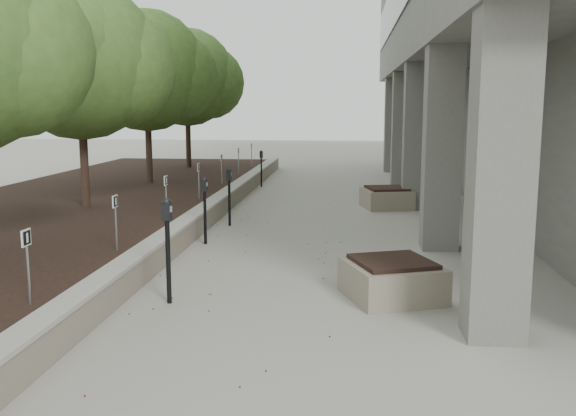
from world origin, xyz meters
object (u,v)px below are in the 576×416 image
at_px(crabapple_tree_5, 187,98).
at_px(parking_meter_5, 261,169).
at_px(parking_meter_2, 168,251).
at_px(planter_front, 392,279).
at_px(crabapple_tree_4, 147,97).
at_px(parking_meter_3, 205,211).
at_px(planter_back, 387,197).
at_px(crabapple_tree_3, 81,94).
at_px(parking_meter_4, 229,197).

relative_size(crabapple_tree_5, parking_meter_5, 4.20).
distance_m(parking_meter_2, planter_front, 3.33).
bearing_deg(parking_meter_5, planter_front, -69.25).
relative_size(crabapple_tree_4, parking_meter_3, 3.89).
bearing_deg(parking_meter_2, planter_back, 79.42).
xyz_separation_m(parking_meter_2, planter_front, (3.25, 0.55, -0.48)).
distance_m(parking_meter_3, planter_front, 5.01).
bearing_deg(parking_meter_2, crabapple_tree_4, 120.22).
height_order(parking_meter_2, planter_front, parking_meter_2).
height_order(crabapple_tree_4, planter_front, crabapple_tree_4).
xyz_separation_m(crabapple_tree_5, parking_meter_5, (3.30, -2.74, -2.47)).
bearing_deg(crabapple_tree_4, parking_meter_5, 34.37).
xyz_separation_m(crabapple_tree_5, parking_meter_3, (3.43, -12.07, -2.42)).
relative_size(crabapple_tree_4, planter_back, 4.30).
bearing_deg(parking_meter_5, planter_back, -41.30).
distance_m(parking_meter_2, planter_back, 9.80).
bearing_deg(parking_meter_5, parking_meter_2, -83.48).
bearing_deg(planter_front, crabapple_tree_4, 123.89).
distance_m(crabapple_tree_4, planter_front, 12.97).
bearing_deg(planter_back, crabapple_tree_3, -157.86).
distance_m(parking_meter_3, planter_back, 6.50).
relative_size(parking_meter_2, planter_back, 1.23).
height_order(parking_meter_5, planter_front, parking_meter_5).
relative_size(crabapple_tree_3, parking_meter_4, 3.91).
bearing_deg(crabapple_tree_5, parking_meter_3, -74.14).
xyz_separation_m(crabapple_tree_4, planter_back, (7.44, -1.97, -2.82)).
xyz_separation_m(crabapple_tree_4, parking_meter_2, (3.81, -11.06, -2.34)).
height_order(crabapple_tree_3, crabapple_tree_5, same).
distance_m(crabapple_tree_3, parking_meter_3, 4.68).
distance_m(crabapple_tree_3, planter_back, 8.51).
relative_size(crabapple_tree_3, planter_front, 4.25).
xyz_separation_m(crabapple_tree_3, parking_meter_4, (3.55, -0.03, -2.43)).
distance_m(crabapple_tree_3, planter_front, 9.38).
xyz_separation_m(parking_meter_3, parking_meter_4, (0.12, 2.05, -0.00)).
height_order(parking_meter_4, planter_back, parking_meter_4).
bearing_deg(crabapple_tree_3, parking_meter_4, -0.41).
bearing_deg(crabapple_tree_5, parking_meter_4, -70.50).
xyz_separation_m(crabapple_tree_4, parking_meter_3, (3.43, -7.07, -2.42)).
height_order(crabapple_tree_5, parking_meter_5, crabapple_tree_5).
bearing_deg(parking_meter_4, planter_back, 43.13).
xyz_separation_m(crabapple_tree_3, parking_meter_3, (3.43, -2.07, -2.42)).
distance_m(parking_meter_3, parking_meter_4, 2.05).
bearing_deg(parking_meter_2, crabapple_tree_5, 114.56).
height_order(planter_front, planter_back, planter_front).
distance_m(crabapple_tree_5, planter_back, 10.58).
relative_size(crabapple_tree_4, planter_front, 4.25).
bearing_deg(planter_back, planter_front, -92.57).
xyz_separation_m(crabapple_tree_5, parking_meter_4, (3.55, -10.03, -2.43)).
xyz_separation_m(parking_meter_2, parking_meter_4, (-0.25, 6.03, -0.08)).
height_order(crabapple_tree_5, parking_meter_4, crabapple_tree_5).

